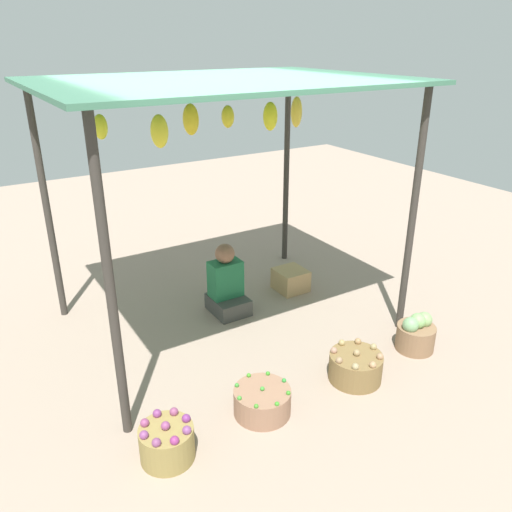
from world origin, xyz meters
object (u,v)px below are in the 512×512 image
Objects in this scene: basket_green_chilies at (262,401)px; basket_cabbages at (416,334)px; vendor_person at (227,286)px; basket_purple_onions at (167,442)px; wooden_crate_near_vendor at (291,280)px; basket_potatoes at (355,366)px.

basket_cabbages is (1.74, 0.00, 0.05)m from basket_green_chilies.
vendor_person is 2.04× the size of basket_cabbages.
wooden_crate_near_vendor is at bearing 36.85° from basket_purple_onions.
vendor_person reaches higher than wooden_crate_near_vendor.
basket_green_chilies is at bearing 176.55° from basket_potatoes.
basket_green_chilies is 2.20m from wooden_crate_near_vendor.
basket_potatoes is 0.81m from basket_cabbages.
basket_potatoes is at bearing -3.45° from basket_green_chilies.
basket_cabbages is (1.18, -1.60, -0.13)m from vendor_person.
basket_purple_onions is at bearing -143.15° from wooden_crate_near_vendor.
vendor_person reaches higher than basket_purple_onions.
basket_cabbages reaches higher than basket_purple_onions.
basket_purple_onions is 1.10× the size of wooden_crate_near_vendor.
basket_purple_onions reaches higher than basket_green_chilies.
wooden_crate_near_vendor is (1.44, 1.66, 0.02)m from basket_green_chilies.
vendor_person reaches higher than basket_potatoes.
basket_purple_onions is at bearing -176.65° from basket_green_chilies.
vendor_person is 2.16m from basket_purple_onions.
vendor_person is at bearing -176.59° from wooden_crate_near_vendor.
vendor_person is at bearing 102.60° from basket_potatoes.
basket_purple_onions is (-1.39, -1.65, -0.16)m from vendor_person.
basket_potatoes is at bearing -77.40° from vendor_person.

